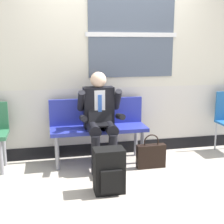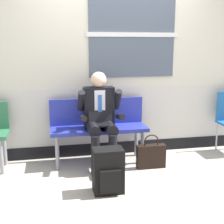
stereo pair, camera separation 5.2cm
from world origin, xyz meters
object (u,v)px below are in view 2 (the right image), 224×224
Objects in this scene: person_seated at (100,117)px; handbag at (151,156)px; bench_with_person at (98,124)px; backpack at (108,171)px.

person_seated reaches higher than handbag.
bench_with_person is at bearing 90.00° from person_seated.
bench_with_person is 2.62× the size of backpack.
person_seated is at bearing 86.81° from backpack.
handbag is (0.64, -0.40, -0.37)m from bench_with_person.
backpack is 0.88m from handbag.
handbag is at bearing 39.25° from backpack.
person_seated reaches higher than backpack.
backpack is at bearing -93.19° from person_seated.
backpack reaches higher than handbag.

